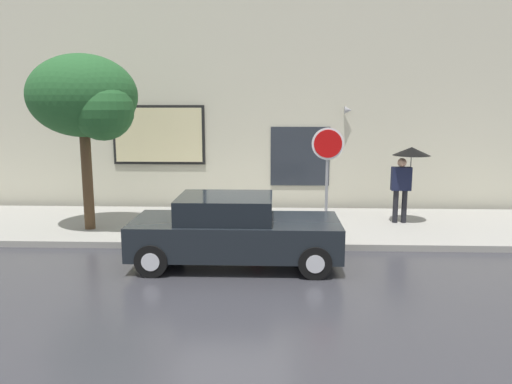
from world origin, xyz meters
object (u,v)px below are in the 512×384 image
object	(u,v)px
fire_hydrant	(257,217)
pedestrian_with_umbrella	(408,163)
parked_car	(234,231)
stop_sign	(327,160)
street_tree	(87,99)

from	to	relation	value
fire_hydrant	pedestrian_with_umbrella	world-z (taller)	pedestrian_with_umbrella
pedestrian_with_umbrella	parked_car	bearing A→B (deg)	-143.41
pedestrian_with_umbrella	stop_sign	xyz separation A→B (m)	(-2.24, -1.34, 0.24)
parked_car	pedestrian_with_umbrella	xyz separation A→B (m)	(4.32, 3.21, 1.04)
street_tree	stop_sign	size ratio (longest dim) A/B	1.67
pedestrian_with_umbrella	street_tree	size ratio (longest dim) A/B	0.47
parked_car	stop_sign	distance (m)	3.07
stop_sign	fire_hydrant	bearing A→B (deg)	177.90
parked_car	pedestrian_with_umbrella	size ratio (longest dim) A/B	2.09
parked_car	fire_hydrant	world-z (taller)	parked_car
street_tree	stop_sign	distance (m)	5.99
street_tree	stop_sign	xyz separation A→B (m)	(5.81, -0.32, -1.41)
fire_hydrant	pedestrian_with_umbrella	bearing A→B (deg)	18.12
pedestrian_with_umbrella	street_tree	world-z (taller)	street_tree
pedestrian_with_umbrella	stop_sign	distance (m)	2.63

